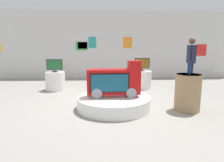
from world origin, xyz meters
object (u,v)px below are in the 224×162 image
object	(u,v)px
main_display_pedestal	(114,102)
novelty_firetruck_tv	(115,82)
side_table_round	(188,92)
display_pedestal_center_rear	(55,81)
bottle_on_side_table	(190,69)
tv_on_left_rear	(142,64)
tv_on_center_rear	(54,65)
display_pedestal_left_rear	(142,80)
shopper_browsing_near_truck	(191,60)

from	to	relation	value
main_display_pedestal	novelty_firetruck_tv	bearing A→B (deg)	-14.28
main_display_pedestal	side_table_round	size ratio (longest dim) A/B	2.06
display_pedestal_center_rear	bottle_on_side_table	xyz separation A→B (m)	(3.55, -2.34, 0.64)
tv_on_left_rear	tv_on_center_rear	bearing A→B (deg)	-176.88
display_pedestal_left_rear	novelty_firetruck_tv	bearing A→B (deg)	-116.22
novelty_firetruck_tv	display_pedestal_center_rear	world-z (taller)	novelty_firetruck_tv
display_pedestal_left_rear	shopper_browsing_near_truck	xyz separation A→B (m)	(1.52, -0.48, 0.72)
main_display_pedestal	display_pedestal_center_rear	world-z (taller)	display_pedestal_center_rear
main_display_pedestal	shopper_browsing_near_truck	bearing A→B (deg)	33.68
display_pedestal_center_rear	shopper_browsing_near_truck	distance (m)	4.60
novelty_firetruck_tv	display_pedestal_left_rear	distance (m)	2.53
tv_on_center_rear	bottle_on_side_table	world-z (taller)	bottle_on_side_table
tv_on_left_rear	tv_on_center_rear	distance (m)	3.02
main_display_pedestal	shopper_browsing_near_truck	xyz separation A→B (m)	(2.65, 1.77, 0.89)
main_display_pedestal	side_table_round	distance (m)	1.71
shopper_browsing_near_truck	tv_on_center_rear	bearing A→B (deg)	176.08
display_pedestal_center_rear	tv_on_center_rear	bearing A→B (deg)	-88.26
tv_on_center_rear	shopper_browsing_near_truck	distance (m)	4.55
novelty_firetruck_tv	shopper_browsing_near_truck	size ratio (longest dim) A/B	0.70
tv_on_left_rear	shopper_browsing_near_truck	world-z (taller)	shopper_browsing_near_truck
side_table_round	bottle_on_side_table	world-z (taller)	bottle_on_side_table
side_table_round	display_pedestal_center_rear	bearing A→B (deg)	147.01
main_display_pedestal	bottle_on_side_table	bearing A→B (deg)	-8.62
display_pedestal_center_rear	shopper_browsing_near_truck	world-z (taller)	shopper_browsing_near_truck
main_display_pedestal	tv_on_center_rear	size ratio (longest dim) A/B	3.25
side_table_round	shopper_browsing_near_truck	distance (m)	2.30
main_display_pedestal	display_pedestal_left_rear	size ratio (longest dim) A/B	2.52
display_pedestal_center_rear	tv_on_center_rear	xyz separation A→B (m)	(0.00, -0.00, 0.54)
novelty_firetruck_tv	display_pedestal_left_rear	bearing A→B (deg)	63.78
novelty_firetruck_tv	tv_on_center_rear	bearing A→B (deg)	132.41
bottle_on_side_table	display_pedestal_center_rear	bearing A→B (deg)	146.67
tv_on_left_rear	side_table_round	world-z (taller)	tv_on_left_rear
shopper_browsing_near_truck	bottle_on_side_table	bearing A→B (deg)	-115.86
side_table_round	novelty_firetruck_tv	bearing A→B (deg)	172.44
display_pedestal_center_rear	side_table_round	xyz separation A→B (m)	(3.55, -2.31, 0.11)
display_pedestal_left_rear	side_table_round	size ratio (longest dim) A/B	0.82
main_display_pedestal	novelty_firetruck_tv	size ratio (longest dim) A/B	1.40
shopper_browsing_near_truck	tv_on_left_rear	bearing A→B (deg)	162.63
main_display_pedestal	tv_on_left_rear	xyz separation A→B (m)	(1.13, 2.24, 0.74)
display_pedestal_left_rear	shopper_browsing_near_truck	world-z (taller)	shopper_browsing_near_truck
novelty_firetruck_tv	tv_on_center_rear	world-z (taller)	novelty_firetruck_tv
main_display_pedestal	tv_on_center_rear	distance (m)	2.89
display_pedestal_center_rear	main_display_pedestal	bearing A→B (deg)	-47.92
novelty_firetruck_tv	display_pedestal_center_rear	bearing A→B (deg)	132.36
tv_on_left_rear	display_pedestal_center_rear	distance (m)	3.07
bottle_on_side_table	shopper_browsing_near_truck	world-z (taller)	shopper_browsing_near_truck
main_display_pedestal	bottle_on_side_table	xyz separation A→B (m)	(1.67, -0.25, 0.81)
novelty_firetruck_tv	side_table_round	size ratio (longest dim) A/B	1.47
novelty_firetruck_tv	display_pedestal_center_rear	distance (m)	2.84
display_pedestal_left_rear	side_table_round	distance (m)	2.53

